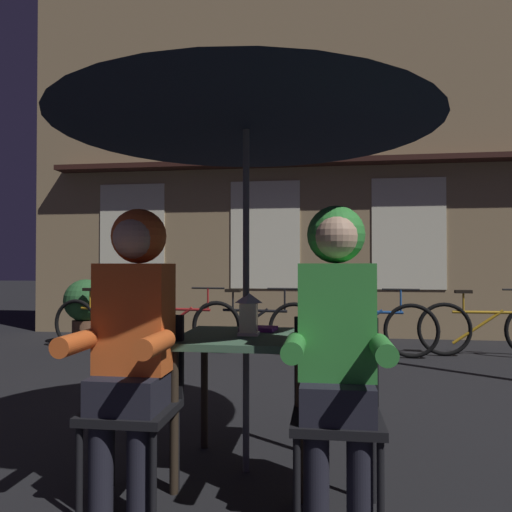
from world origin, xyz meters
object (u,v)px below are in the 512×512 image
at_px(chair_left, 137,395).
at_px(bicycle_third, 254,326).
at_px(chair_right, 337,403).
at_px(person_right_hooded, 337,326).
at_px(bicycle_second, 179,324).
at_px(cafe_table, 246,354).
at_px(bicycle_fifth, 488,329).
at_px(bicycle_nearest, 109,324).
at_px(person_left_hooded, 133,323).
at_px(bicycle_fourth, 368,328).
at_px(patio_umbrella, 246,96).
at_px(potted_plant, 85,306).
at_px(book, 259,329).
at_px(lantern, 249,313).

height_order(chair_left, bicycle_third, chair_left).
xyz_separation_m(chair_right, person_right_hooded, (0.00, -0.06, 0.36)).
bearing_deg(person_right_hooded, bicycle_second, 115.69).
xyz_separation_m(cafe_table, bicycle_fifth, (2.40, 3.70, -0.29)).
distance_m(chair_left, bicycle_nearest, 4.36).
relative_size(person_left_hooded, bicycle_fourth, 0.84).
bearing_deg(patio_umbrella, potted_plant, 126.57).
distance_m(patio_umbrella, bicycle_nearest, 4.61).
height_order(patio_umbrella, person_right_hooded, patio_umbrella).
distance_m(person_right_hooded, potted_plant, 5.56).
bearing_deg(bicycle_fourth, cafe_table, -104.99).
xyz_separation_m(person_left_hooded, potted_plant, (-2.45, 4.38, -0.30)).
relative_size(chair_left, bicycle_nearest, 0.52).
bearing_deg(bicycle_nearest, bicycle_second, 2.32).
xyz_separation_m(patio_umbrella, person_right_hooded, (0.48, -0.43, -1.21)).
xyz_separation_m(person_right_hooded, bicycle_nearest, (-2.88, 3.97, -0.50)).
distance_m(cafe_table, person_right_hooded, 0.67).
height_order(chair_right, bicycle_second, chair_right).
distance_m(cafe_table, bicycle_third, 3.58).
relative_size(bicycle_third, book, 8.38).
bearing_deg(person_left_hooded, potted_plant, 119.25).
distance_m(bicycle_second, bicycle_third, 0.99).
distance_m(person_right_hooded, book, 0.75).
distance_m(bicycle_fourth, book, 3.51).
distance_m(bicycle_fourth, bicycle_fifth, 1.45).
bearing_deg(book, person_right_hooded, -46.05).
xyz_separation_m(bicycle_second, book, (1.49, -3.40, 0.41)).
bearing_deg(bicycle_nearest, potted_plant, 142.67).
distance_m(person_right_hooded, bicycle_second, 4.48).
bearing_deg(bicycle_nearest, book, -54.00).
bearing_deg(bicycle_second, person_left_hooded, -76.41).
height_order(bicycle_fourth, potted_plant, potted_plant).
bearing_deg(bicycle_nearest, chair_left, -63.87).
xyz_separation_m(lantern, potted_plant, (-2.95, 3.96, -0.32)).
bearing_deg(book, potted_plant, 136.62).
bearing_deg(cafe_table, bicycle_fourth, 75.01).
height_order(person_left_hooded, person_right_hooded, same).
height_order(cafe_table, chair_right, chair_right).
distance_m(cafe_table, chair_left, 0.62).
xyz_separation_m(person_right_hooded, bicycle_third, (-0.94, 3.96, -0.50)).
bearing_deg(potted_plant, patio_umbrella, -53.43).
distance_m(patio_umbrella, bicycle_fifth, 4.73).
height_order(cafe_table, bicycle_third, bicycle_third).
relative_size(lantern, bicycle_nearest, 0.14).
xyz_separation_m(chair_right, bicycle_third, (-0.94, 3.91, -0.14)).
height_order(bicycle_nearest, bicycle_fifth, same).
xyz_separation_m(patio_umbrella, chair_left, (-0.48, -0.37, -1.57)).
relative_size(chair_right, person_left_hooded, 0.62).
xyz_separation_m(cafe_table, bicycle_third, (-0.46, 3.54, -0.29)).
relative_size(chair_right, bicycle_fifth, 0.52).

